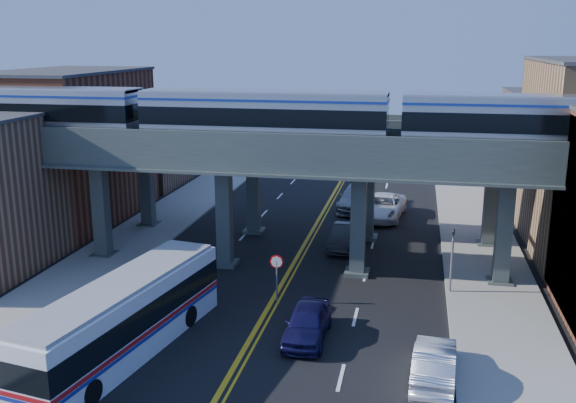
{
  "coord_description": "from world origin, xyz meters",
  "views": [
    {
      "loc": [
        7.05,
        -27.44,
        13.32
      ],
      "look_at": [
        0.26,
        6.13,
        4.67
      ],
      "focal_mm": 40.0,
      "sensor_mm": 36.0,
      "label": 1
    }
  ],
  "objects_px": {
    "car_lane_a": "(307,323)",
    "car_lane_b": "(345,237)",
    "transit_bus": "(123,319)",
    "car_parked_curb": "(434,363)",
    "traffic_signal": "(452,253)",
    "transit_train": "(263,116)",
    "stop_sign": "(277,271)",
    "car_lane_c": "(383,207)",
    "car_lane_d": "(357,198)"
  },
  "relations": [
    {
      "from": "transit_train",
      "to": "car_lane_d",
      "type": "distance_m",
      "value": 17.51
    },
    {
      "from": "car_lane_a",
      "to": "car_lane_c",
      "type": "distance_m",
      "value": 21.63
    },
    {
      "from": "transit_train",
      "to": "car_lane_d",
      "type": "height_order",
      "value": "transit_train"
    },
    {
      "from": "car_lane_a",
      "to": "car_lane_c",
      "type": "bearing_deg",
      "value": 84.0
    },
    {
      "from": "stop_sign",
      "to": "car_parked_curb",
      "type": "height_order",
      "value": "stop_sign"
    },
    {
      "from": "transit_train",
      "to": "car_lane_b",
      "type": "xyz_separation_m",
      "value": [
        4.28,
        4.69,
        -8.34
      ]
    },
    {
      "from": "car_lane_a",
      "to": "car_lane_b",
      "type": "height_order",
      "value": "car_lane_a"
    },
    {
      "from": "transit_train",
      "to": "car_lane_d",
      "type": "bearing_deg",
      "value": 74.78
    },
    {
      "from": "car_lane_d",
      "to": "car_lane_a",
      "type": "bearing_deg",
      "value": -87.81
    },
    {
      "from": "traffic_signal",
      "to": "transit_bus",
      "type": "height_order",
      "value": "traffic_signal"
    },
    {
      "from": "car_lane_d",
      "to": "stop_sign",
      "type": "bearing_deg",
      "value": -94.25
    },
    {
      "from": "car_lane_c",
      "to": "transit_train",
      "type": "bearing_deg",
      "value": -109.77
    },
    {
      "from": "transit_train",
      "to": "stop_sign",
      "type": "distance_m",
      "value": 9.09
    },
    {
      "from": "car_lane_b",
      "to": "car_parked_curb",
      "type": "bearing_deg",
      "value": -67.07
    },
    {
      "from": "traffic_signal",
      "to": "transit_train",
      "type": "bearing_deg",
      "value": 169.46
    },
    {
      "from": "car_lane_b",
      "to": "car_lane_c",
      "type": "bearing_deg",
      "value": 80.22
    },
    {
      "from": "car_lane_c",
      "to": "car_lane_d",
      "type": "xyz_separation_m",
      "value": [
        -2.24,
        2.2,
        0.05
      ]
    },
    {
      "from": "transit_train",
      "to": "traffic_signal",
      "type": "relative_size",
      "value": 10.62
    },
    {
      "from": "car_lane_a",
      "to": "car_lane_d",
      "type": "relative_size",
      "value": 0.72
    },
    {
      "from": "transit_bus",
      "to": "car_parked_curb",
      "type": "bearing_deg",
      "value": -79.12
    },
    {
      "from": "traffic_signal",
      "to": "car_lane_d",
      "type": "distance_m",
      "value": 18.25
    },
    {
      "from": "car_lane_c",
      "to": "car_lane_b",
      "type": "bearing_deg",
      "value": -97.55
    },
    {
      "from": "stop_sign",
      "to": "car_lane_c",
      "type": "height_order",
      "value": "stop_sign"
    },
    {
      "from": "stop_sign",
      "to": "car_lane_b",
      "type": "distance_m",
      "value": 10.04
    },
    {
      "from": "transit_train",
      "to": "transit_bus",
      "type": "bearing_deg",
      "value": -106.38
    },
    {
      "from": "traffic_signal",
      "to": "car_parked_curb",
      "type": "distance_m",
      "value": 9.68
    },
    {
      "from": "car_lane_d",
      "to": "car_parked_curb",
      "type": "bearing_deg",
      "value": -75.82
    },
    {
      "from": "car_lane_b",
      "to": "transit_train",
      "type": "bearing_deg",
      "value": -128.01
    },
    {
      "from": "transit_bus",
      "to": "car_lane_a",
      "type": "bearing_deg",
      "value": -58.77
    },
    {
      "from": "traffic_signal",
      "to": "car_lane_b",
      "type": "xyz_separation_m",
      "value": [
        -6.47,
        6.69,
        -1.52
      ]
    },
    {
      "from": "car_lane_b",
      "to": "car_parked_curb",
      "type": "distance_m",
      "value": 17.09
    },
    {
      "from": "stop_sign",
      "to": "traffic_signal",
      "type": "distance_m",
      "value": 9.41
    },
    {
      "from": "stop_sign",
      "to": "car_lane_c",
      "type": "xyz_separation_m",
      "value": [
        4.46,
        17.73,
        -0.87
      ]
    },
    {
      "from": "traffic_signal",
      "to": "car_lane_a",
      "type": "height_order",
      "value": "traffic_signal"
    },
    {
      "from": "stop_sign",
      "to": "traffic_signal",
      "type": "height_order",
      "value": "traffic_signal"
    },
    {
      "from": "stop_sign",
      "to": "car_lane_a",
      "type": "bearing_deg",
      "value": -59.23
    },
    {
      "from": "transit_bus",
      "to": "car_lane_c",
      "type": "xyz_separation_m",
      "value": [
        9.76,
        24.49,
        -0.74
      ]
    },
    {
      "from": "car_lane_a",
      "to": "car_lane_b",
      "type": "relative_size",
      "value": 0.97
    },
    {
      "from": "car_lane_a",
      "to": "transit_train",
      "type": "bearing_deg",
      "value": 114.86
    },
    {
      "from": "transit_train",
      "to": "transit_bus",
      "type": "height_order",
      "value": "transit_train"
    },
    {
      "from": "car_lane_c",
      "to": "car_lane_a",
      "type": "bearing_deg",
      "value": -89.27
    },
    {
      "from": "transit_train",
      "to": "stop_sign",
      "type": "bearing_deg",
      "value": -69.73
    },
    {
      "from": "car_lane_b",
      "to": "car_lane_c",
      "type": "relative_size",
      "value": 0.74
    },
    {
      "from": "car_lane_a",
      "to": "car_lane_d",
      "type": "bearing_deg",
      "value": 89.94
    },
    {
      "from": "car_lane_c",
      "to": "car_parked_curb",
      "type": "bearing_deg",
      "value": -75.39
    },
    {
      "from": "stop_sign",
      "to": "car_lane_d",
      "type": "bearing_deg",
      "value": 83.66
    },
    {
      "from": "traffic_signal",
      "to": "car_lane_c",
      "type": "distance_m",
      "value": 15.45
    },
    {
      "from": "traffic_signal",
      "to": "transit_bus",
      "type": "distance_m",
      "value": 17.25
    },
    {
      "from": "stop_sign",
      "to": "traffic_signal",
      "type": "relative_size",
      "value": 0.64
    },
    {
      "from": "car_lane_a",
      "to": "car_lane_b",
      "type": "bearing_deg",
      "value": 89.09
    }
  ]
}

